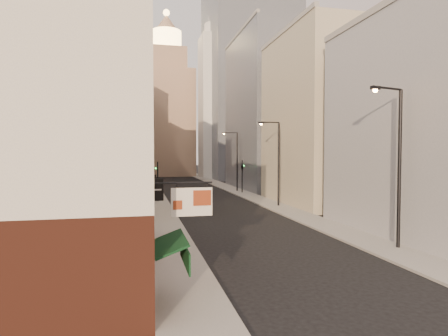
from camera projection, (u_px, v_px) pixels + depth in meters
ground at (388, 325)px, 13.09m from camera, size 360.00×360.00×0.00m
sidewalk_left at (151, 187)px, 65.25m from camera, size 3.00×140.00×0.15m
sidewalk_right at (224, 186)px, 68.12m from camera, size 3.00×140.00×0.15m
near_building_left at (89, 153)px, 19.20m from camera, size 8.30×23.04×12.30m
left_bldg_beige at (101, 133)px, 35.47m from camera, size 8.00×12.00×16.00m
left_bldg_grey at (112, 124)px, 50.98m from camera, size 8.00×16.00×20.00m
left_bldg_tan at (119, 140)px, 68.58m from camera, size 8.00×18.00×17.00m
left_bldg_wingrid at (124, 128)px, 87.93m from camera, size 8.00×20.00×24.00m
right_bldg_grey at (428, 126)px, 27.13m from camera, size 8.00×16.00×16.00m
right_bldg_beige at (315, 120)px, 44.59m from camera, size 8.00×16.00×20.00m
right_bldg_wingrid at (261, 113)px, 63.96m from camera, size 8.00×20.00×26.00m
highrise at (249, 74)px, 92.08m from camera, size 21.00×23.00×51.20m
clock_tower at (167, 111)px, 101.84m from camera, size 14.00×14.00×44.90m
white_tower at (217, 102)px, 90.59m from camera, size 8.00×8.00×41.50m
streetlamp_near at (397, 158)px, 23.07m from camera, size 2.58×0.83×10.02m
streetlamp_mid at (277, 158)px, 41.98m from camera, size 2.50×0.26×9.55m
streetlamp_far at (236, 158)px, 58.63m from camera, size 2.40×0.79×9.34m
traffic_light_left at (158, 174)px, 45.91m from camera, size 0.52×0.38×5.00m
traffic_light_right at (242, 169)px, 56.18m from camera, size 0.68×0.68×5.00m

